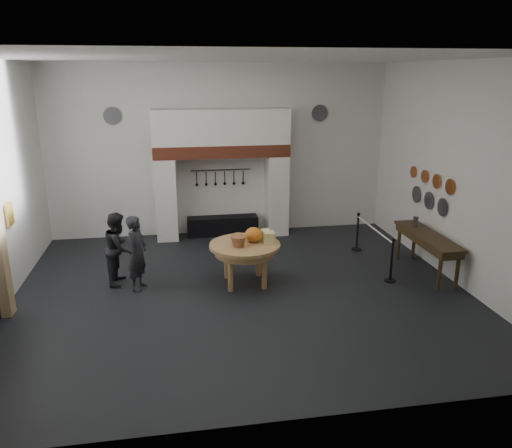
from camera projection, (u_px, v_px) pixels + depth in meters
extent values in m
cube|color=black|center=(242.00, 291.00, 10.13)|extent=(9.00, 8.00, 0.02)
cube|color=silver|center=(240.00, 58.00, 8.82)|extent=(9.00, 8.00, 0.02)
cube|color=silver|center=(220.00, 151.00, 13.24)|extent=(9.00, 0.02, 4.50)
cube|color=silver|center=(289.00, 255.00, 5.70)|extent=(9.00, 0.02, 4.50)
cube|color=silver|center=(459.00, 174.00, 10.19)|extent=(0.02, 8.00, 4.50)
cube|color=silver|center=(166.00, 199.00, 13.02)|extent=(0.55, 0.70, 2.15)
cube|color=silver|center=(277.00, 195.00, 13.49)|extent=(0.55, 0.70, 2.15)
cube|color=#9E442B|center=(221.00, 151.00, 12.90)|extent=(3.50, 0.72, 0.32)
cube|color=silver|center=(221.00, 127.00, 12.72)|extent=(3.50, 0.70, 0.90)
cube|color=black|center=(223.00, 226.00, 13.57)|extent=(1.90, 0.45, 0.50)
cylinder|color=black|center=(221.00, 170.00, 13.32)|extent=(1.60, 0.02, 0.02)
cube|color=gold|center=(9.00, 214.00, 9.71)|extent=(0.05, 0.34, 0.44)
cylinder|color=#AB8550|center=(245.00, 245.00, 10.26)|extent=(1.72, 1.72, 0.07)
ellipsoid|color=#D2631D|center=(254.00, 235.00, 10.33)|extent=(0.36, 0.36, 0.31)
cube|color=#DAD382|center=(269.00, 238.00, 10.25)|extent=(0.22, 0.22, 0.24)
cube|color=#D6CD80|center=(265.00, 234.00, 10.53)|extent=(0.18, 0.18, 0.20)
cone|color=#A4653C|center=(238.00, 241.00, 10.05)|extent=(0.38, 0.38, 0.22)
ellipsoid|color=#AA7A3C|center=(238.00, 236.00, 10.54)|extent=(0.31, 0.18, 0.13)
imported|color=black|center=(137.00, 253.00, 10.02)|extent=(0.56, 0.66, 1.55)
imported|color=black|center=(119.00, 248.00, 10.34)|extent=(0.68, 0.81, 1.52)
cube|color=#3B2B15|center=(428.00, 236.00, 10.76)|extent=(0.55, 2.20, 0.06)
cylinder|color=#535258|center=(415.00, 222.00, 11.29)|extent=(0.12, 0.12, 0.22)
cylinder|color=#C6662D|center=(450.00, 187.00, 10.46)|extent=(0.03, 0.34, 0.34)
cylinder|color=#C6662D|center=(437.00, 181.00, 10.98)|extent=(0.03, 0.32, 0.32)
cylinder|color=#C6662D|center=(425.00, 176.00, 11.50)|extent=(0.03, 0.30, 0.30)
cylinder|color=#C6662D|center=(413.00, 172.00, 12.02)|extent=(0.03, 0.28, 0.28)
cylinder|color=#4C4C51|center=(442.00, 207.00, 10.80)|extent=(0.03, 0.40, 0.40)
cylinder|color=#4C4C51|center=(429.00, 201.00, 11.36)|extent=(0.03, 0.40, 0.40)
cylinder|color=#4C4C51|center=(416.00, 194.00, 11.93)|extent=(0.03, 0.40, 0.40)
cylinder|color=#4C4C51|center=(112.00, 116.00, 12.50)|extent=(0.44, 0.03, 0.44)
cylinder|color=#4C4C51|center=(320.00, 113.00, 13.36)|extent=(0.44, 0.03, 0.44)
cylinder|color=black|center=(392.00, 261.00, 10.47)|extent=(0.05, 0.05, 0.90)
cylinder|color=black|center=(357.00, 232.00, 12.35)|extent=(0.05, 0.05, 0.90)
cylinder|color=silver|center=(374.00, 229.00, 11.29)|extent=(0.04, 2.00, 0.04)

